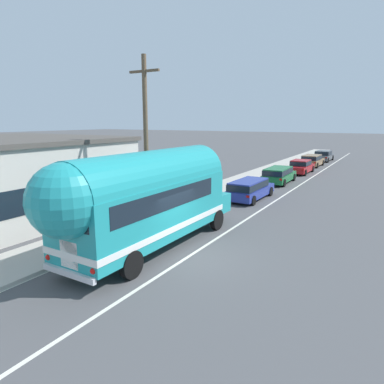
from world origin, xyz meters
name	(u,v)px	position (x,y,z in m)	size (l,w,h in m)	color
ground_plane	(189,256)	(0.00, 0.00, 0.00)	(300.00, 300.00, 0.00)	#4C4C4F
lane_markings	(255,196)	(-1.68, 12.00, 0.00)	(3.76, 80.00, 0.01)	silver
sidewalk_slab	(201,195)	(-5.01, 10.00, 0.07)	(2.75, 90.00, 0.15)	#ADA89E
utility_pole	(146,138)	(-4.44, 3.11, 4.42)	(1.80, 0.24, 8.50)	brown
painted_bus	(144,197)	(-1.83, -0.44, 2.30)	(2.69, 10.91, 4.12)	teal
car_lead	(249,188)	(-1.67, 10.77, 0.80)	(1.92, 4.82, 1.37)	navy
car_second	(279,174)	(-1.84, 18.02, 0.80)	(2.00, 4.82, 1.37)	#196633
car_third	(301,166)	(-1.60, 24.83, 0.74)	(1.95, 4.62, 1.37)	#A5191E
car_fourth	(312,160)	(-1.76, 30.96, 0.78)	(2.06, 4.46, 1.37)	olive
car_fifth	(323,155)	(-1.69, 37.56, 0.75)	(2.07, 4.84, 1.37)	#474C51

